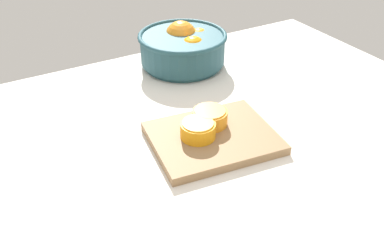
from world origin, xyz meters
TOP-DOWN VIEW (x-y plane):
  - ground_plane at (0.00, 0.00)cm, footprint 133.34×103.94cm
  - fruit_bowl at (16.26, 39.06)cm, footprint 23.90×23.90cm
  - cutting_board at (4.50, 4.53)cm, footprint 27.02×22.54cm
  - orange_half_0 at (1.44, 5.40)cm, footprint 7.16×7.16cm
  - orange_half_1 at (5.87, 8.11)cm, footprint 7.39×7.39cm

SIDE VIEW (x-z plane):
  - ground_plane at x=0.00cm, z-range -3.00..0.00cm
  - cutting_board at x=4.50cm, z-range 0.00..1.88cm
  - orange_half_0 at x=1.44cm, z-range 1.84..5.27cm
  - orange_half_1 at x=5.87cm, z-range 1.84..5.30cm
  - fruit_bowl at x=16.26cm, z-range -0.44..10.83cm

